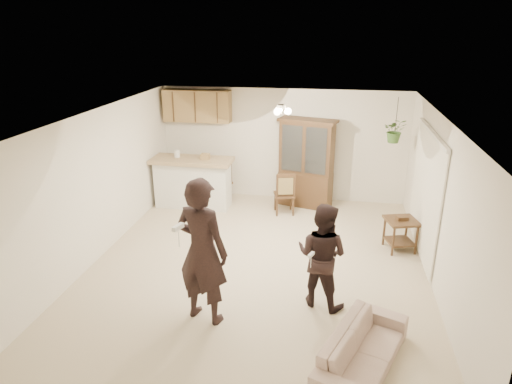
% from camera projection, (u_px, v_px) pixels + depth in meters
% --- Properties ---
extents(floor, '(6.50, 6.50, 0.00)m').
position_uv_depth(floor, '(258.00, 264.00, 7.69)').
color(floor, beige).
rests_on(floor, ground).
extents(ceiling, '(5.50, 6.50, 0.02)m').
position_uv_depth(ceiling, '(259.00, 117.00, 6.83)').
color(ceiling, white).
rests_on(ceiling, wall_back).
extents(wall_back, '(5.50, 0.02, 2.50)m').
position_uv_depth(wall_back, '(283.00, 145.00, 10.26)').
color(wall_back, silver).
rests_on(wall_back, ground).
extents(wall_front, '(5.50, 0.02, 2.50)m').
position_uv_depth(wall_front, '(200.00, 315.00, 4.25)').
color(wall_front, silver).
rests_on(wall_front, ground).
extents(wall_left, '(0.02, 6.50, 2.50)m').
position_uv_depth(wall_left, '(98.00, 185.00, 7.70)').
color(wall_left, silver).
rests_on(wall_left, ground).
extents(wall_right, '(0.02, 6.50, 2.50)m').
position_uv_depth(wall_right, '(439.00, 206.00, 6.81)').
color(wall_right, silver).
rests_on(wall_right, ground).
extents(breakfast_bar, '(1.60, 0.55, 1.00)m').
position_uv_depth(breakfast_bar, '(193.00, 184.00, 9.99)').
color(breakfast_bar, silver).
rests_on(breakfast_bar, floor).
extents(bar_top, '(1.75, 0.70, 0.08)m').
position_uv_depth(bar_top, '(192.00, 160.00, 9.80)').
color(bar_top, tan).
rests_on(bar_top, breakfast_bar).
extents(upper_cabinets, '(1.50, 0.34, 0.70)m').
position_uv_depth(upper_cabinets, '(197.00, 106.00, 10.11)').
color(upper_cabinets, olive).
rests_on(upper_cabinets, wall_back).
extents(vertical_blinds, '(0.06, 2.30, 2.10)m').
position_uv_depth(vertical_blinds, '(425.00, 194.00, 7.70)').
color(vertical_blinds, silver).
rests_on(vertical_blinds, wall_right).
extents(ceiling_fixture, '(0.36, 0.36, 0.20)m').
position_uv_depth(ceiling_fixture, '(281.00, 110.00, 7.94)').
color(ceiling_fixture, beige).
rests_on(ceiling_fixture, ceiling).
extents(hanging_plant, '(0.43, 0.37, 0.48)m').
position_uv_depth(hanging_plant, '(395.00, 131.00, 8.90)').
color(hanging_plant, '#274F1F').
rests_on(hanging_plant, ceiling).
extents(plant_cord, '(0.01, 0.01, 0.65)m').
position_uv_depth(plant_cord, '(397.00, 114.00, 8.78)').
color(plant_cord, black).
rests_on(plant_cord, ceiling).
extents(sofa, '(1.37, 2.01, 0.73)m').
position_uv_depth(sofa, '(363.00, 341.00, 5.26)').
color(sofa, beige).
rests_on(sofa, floor).
extents(adult, '(0.75, 0.60, 1.80)m').
position_uv_depth(adult, '(202.00, 259.00, 5.98)').
color(adult, black).
rests_on(adult, floor).
extents(child, '(0.80, 0.72, 1.35)m').
position_uv_depth(child, '(321.00, 262.00, 6.39)').
color(child, black).
rests_on(child, floor).
extents(china_hutch, '(1.31, 0.77, 1.93)m').
position_uv_depth(china_hutch, '(306.00, 164.00, 9.89)').
color(china_hutch, '#311B11').
rests_on(china_hutch, floor).
extents(side_table, '(0.65, 0.65, 0.64)m').
position_uv_depth(side_table, '(400.00, 234.00, 8.09)').
color(side_table, '#311B11').
rests_on(side_table, floor).
extents(chair_bar, '(0.50, 0.50, 0.98)m').
position_uv_depth(chair_bar, '(195.00, 190.00, 10.30)').
color(chair_bar, '#311B11').
rests_on(chair_bar, floor).
extents(chair_hutch_left, '(0.62, 0.62, 1.00)m').
position_uv_depth(chair_hutch_left, '(219.00, 189.00, 10.32)').
color(chair_hutch_left, '#311B11').
rests_on(chair_hutch_left, floor).
extents(chair_hutch_right, '(0.50, 0.50, 0.94)m').
position_uv_depth(chair_hutch_right, '(284.00, 201.00, 9.69)').
color(chair_hutch_right, '#311B11').
rests_on(chair_hutch_right, floor).
extents(controller_adult, '(0.10, 0.18, 0.05)m').
position_uv_depth(controller_adult, '(178.00, 227.00, 5.36)').
color(controller_adult, white).
rests_on(controller_adult, adult).
extents(controller_child, '(0.09, 0.14, 0.04)m').
position_uv_depth(controller_child, '(311.00, 255.00, 6.01)').
color(controller_child, white).
rests_on(controller_child, child).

